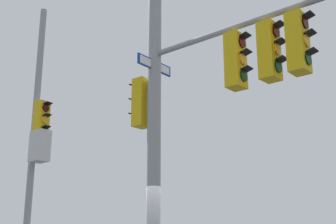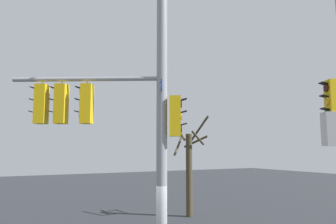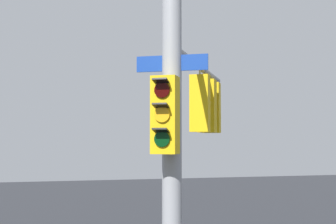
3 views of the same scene
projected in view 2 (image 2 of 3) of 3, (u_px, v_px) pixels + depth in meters
The scene contains 2 objects.
main_signal_pole_assembly at pixel (133, 96), 8.81m from camera, with size 5.27×4.30×9.34m.
bare_tree_behind_pole at pixel (189, 168), 17.17m from camera, with size 1.85×1.95×5.31m.
Camera 2 is at (7.72, -3.97, 3.46)m, focal length 34.62 mm.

